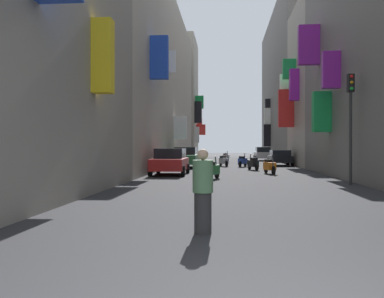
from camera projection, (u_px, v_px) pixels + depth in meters
The scene contains 17 objects.
ground_plane at pixel (233, 166), 33.23m from camera, with size 140.00×140.00×0.00m, color #2D2D30.
building_left_mid_a at pixel (141, 82), 35.10m from camera, with size 7.08×32.14×14.54m.
building_left_far at pixel (176, 99), 59.10m from camera, with size 7.35×9.31×17.27m.
building_right_mid_a at pixel (333, 85), 32.33m from camera, with size 7.26×8.24×13.12m.
building_right_mid_b at pixel (296, 87), 49.40m from camera, with size 6.91×26.08×17.87m.
parked_car_green at pixel (186, 157), 30.87m from camera, with size 1.99×4.38×1.56m.
parked_car_red at pixel (170, 161), 22.75m from camera, with size 1.96×3.93×1.49m.
parked_car_black at pixel (280, 157), 33.78m from camera, with size 1.87×3.92×1.32m.
parked_car_silver at pixel (263, 154), 46.08m from camera, with size 1.90×4.29×1.55m.
scooter_green at pixel (212, 170), 19.58m from camera, with size 0.80×1.85×1.13m.
scooter_blue at pixel (243, 161), 31.56m from camera, with size 0.78×1.70×1.13m.
scooter_black at pixel (253, 163), 27.24m from camera, with size 0.74×1.77×1.13m.
scooter_orange at pixel (270, 166), 23.42m from camera, with size 0.67×1.84×1.13m.
scooter_silver at pixel (224, 161), 32.32m from camera, with size 0.80×1.92×1.13m.
scooter_white at pixel (226, 157), 44.22m from camera, with size 0.77×1.92×1.13m.
pedestrian_crossing at pixel (203, 192), 7.37m from camera, with size 0.46×0.46×1.55m.
traffic_light_near_corner at pixel (351, 110), 16.62m from camera, with size 0.26×0.34×4.62m.
Camera 1 is at (-0.61, -3.39, 1.60)m, focal length 37.52 mm.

